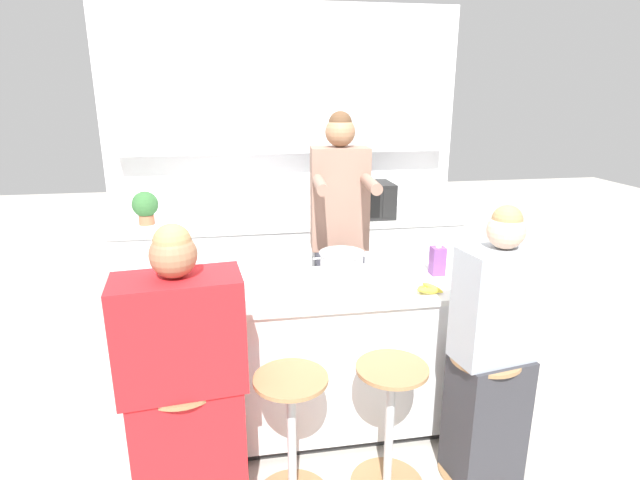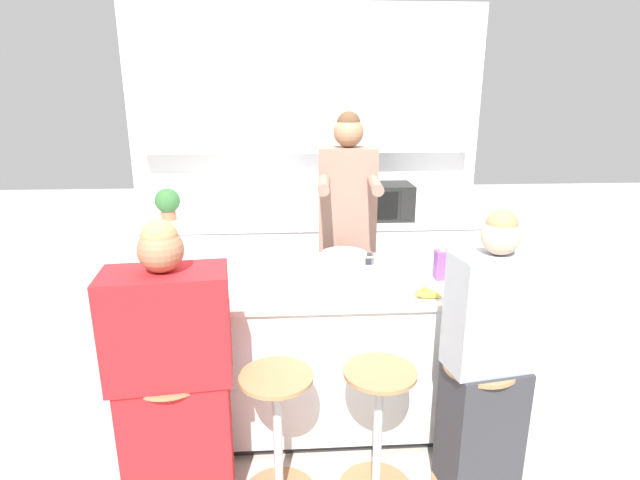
# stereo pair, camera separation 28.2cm
# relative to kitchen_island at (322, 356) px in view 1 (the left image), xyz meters

# --- Properties ---
(ground_plane) EXTENTS (16.00, 16.00, 0.00)m
(ground_plane) POSITION_rel_kitchen_island_xyz_m (0.00, 0.00, -0.46)
(ground_plane) COLOR #B2ADA3
(wall_back) EXTENTS (3.13, 0.22, 2.70)m
(wall_back) POSITION_rel_kitchen_island_xyz_m (0.00, 1.90, 1.08)
(wall_back) COLOR white
(wall_back) RESTS_ON ground_plane
(back_counter) EXTENTS (2.91, 0.70, 0.92)m
(back_counter) POSITION_rel_kitchen_island_xyz_m (0.00, 1.57, -0.00)
(back_counter) COLOR silver
(back_counter) RESTS_ON ground_plane
(kitchen_island) EXTENTS (1.85, 0.65, 0.91)m
(kitchen_island) POSITION_rel_kitchen_island_xyz_m (0.00, 0.00, 0.00)
(kitchen_island) COLOR black
(kitchen_island) RESTS_ON ground_plane
(bar_stool_leftmost) EXTENTS (0.38, 0.38, 0.70)m
(bar_stool_leftmost) POSITION_rel_kitchen_island_xyz_m (-0.74, -0.55, -0.10)
(bar_stool_leftmost) COLOR #997047
(bar_stool_leftmost) RESTS_ON ground_plane
(bar_stool_center_left) EXTENTS (0.38, 0.38, 0.70)m
(bar_stool_center_left) POSITION_rel_kitchen_island_xyz_m (-0.25, -0.57, -0.10)
(bar_stool_center_left) COLOR #997047
(bar_stool_center_left) RESTS_ON ground_plane
(bar_stool_center_right) EXTENTS (0.38, 0.38, 0.70)m
(bar_stool_center_right) POSITION_rel_kitchen_island_xyz_m (0.25, -0.56, -0.10)
(bar_stool_center_right) COLOR #997047
(bar_stool_center_right) RESTS_ON ground_plane
(bar_stool_rightmost) EXTENTS (0.38, 0.38, 0.70)m
(bar_stool_rightmost) POSITION_rel_kitchen_island_xyz_m (0.74, -0.55, -0.10)
(bar_stool_rightmost) COLOR #997047
(bar_stool_rightmost) RESTS_ON ground_plane
(person_cooking) EXTENTS (0.42, 0.62, 1.85)m
(person_cooking) POSITION_rel_kitchen_island_xyz_m (0.21, 0.53, 0.47)
(person_cooking) COLOR #383842
(person_cooking) RESTS_ON ground_plane
(person_wrapped_blanket) EXTENTS (0.57, 0.34, 1.45)m
(person_wrapped_blanket) POSITION_rel_kitchen_island_xyz_m (-0.72, -0.56, 0.22)
(person_wrapped_blanket) COLOR red
(person_wrapped_blanket) RESTS_ON ground_plane
(person_seated_near) EXTENTS (0.43, 0.32, 1.47)m
(person_seated_near) POSITION_rel_kitchen_island_xyz_m (0.77, -0.56, 0.21)
(person_seated_near) COLOR #333338
(person_seated_near) RESTS_ON ground_plane
(cooking_pot) EXTENTS (0.36, 0.27, 0.14)m
(cooking_pot) POSITION_rel_kitchen_island_xyz_m (0.15, 0.17, 0.52)
(cooking_pot) COLOR #B7BABC
(cooking_pot) RESTS_ON kitchen_island
(fruit_bowl) EXTENTS (0.18, 0.18, 0.07)m
(fruit_bowl) POSITION_rel_kitchen_island_xyz_m (-0.75, 0.06, 0.48)
(fruit_bowl) COLOR silver
(fruit_bowl) RESTS_ON kitchen_island
(mixing_bowl_steel) EXTENTS (0.21, 0.21, 0.06)m
(mixing_bowl_steel) POSITION_rel_kitchen_island_xyz_m (-0.29, 0.07, 0.48)
(mixing_bowl_steel) COLOR silver
(mixing_bowl_steel) RESTS_ON kitchen_island
(coffee_cup_near) EXTENTS (0.11, 0.08, 0.08)m
(coffee_cup_near) POSITION_rel_kitchen_island_xyz_m (0.42, -0.06, 0.49)
(coffee_cup_near) COLOR white
(coffee_cup_near) RESTS_ON kitchen_island
(banana_bunch) EXTENTS (0.17, 0.12, 0.06)m
(banana_bunch) POSITION_rel_kitchen_island_xyz_m (0.55, -0.21, 0.48)
(banana_bunch) COLOR yellow
(banana_bunch) RESTS_ON kitchen_island
(juice_carton) EXTENTS (0.08, 0.08, 0.19)m
(juice_carton) POSITION_rel_kitchen_island_xyz_m (0.71, 0.06, 0.54)
(juice_carton) COLOR #7A428E
(juice_carton) RESTS_ON kitchen_island
(microwave) EXTENTS (0.54, 0.36, 0.30)m
(microwave) POSITION_rel_kitchen_island_xyz_m (0.61, 1.52, 0.60)
(microwave) COLOR black
(microwave) RESTS_ON back_counter
(potted_plant) EXTENTS (0.21, 0.21, 0.27)m
(potted_plant) POSITION_rel_kitchen_island_xyz_m (-1.20, 1.57, 0.61)
(potted_plant) COLOR #A86042
(potted_plant) RESTS_ON back_counter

